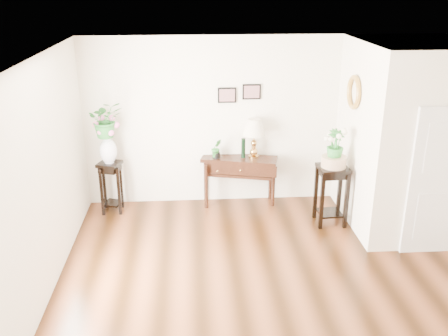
{
  "coord_description": "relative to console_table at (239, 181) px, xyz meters",
  "views": [
    {
      "loc": [
        -1.25,
        -5.2,
        3.62
      ],
      "look_at": [
        -0.8,
        1.3,
        1.14
      ],
      "focal_mm": 40.0,
      "sensor_mm": 36.0,
      "label": 1
    }
  ],
  "objects": [
    {
      "name": "potted_plant",
      "position": [
        -0.38,
        0.0,
        0.57
      ],
      "size": [
        0.21,
        0.18,
        0.31
      ],
      "primitive_type": "imported",
      "rotation": [
        0.0,
        0.0,
        0.31
      ],
      "color": "#28792D",
      "rests_on": "console_table"
    },
    {
      "name": "partition",
      "position": [
        2.56,
        -0.79,
        0.98
      ],
      "size": [
        1.8,
        1.95,
        2.8
      ],
      "primitive_type": "cube",
      "color": "silver",
      "rests_on": "floor"
    },
    {
      "name": "narcissus",
      "position": [
        1.36,
        -0.82,
        0.88
      ],
      "size": [
        0.33,
        0.33,
        0.46
      ],
      "primitive_type": "imported",
      "rotation": [
        0.0,
        0.0,
        0.35
      ],
      "color": "#28792D",
      "rests_on": "ceramic_bowl"
    },
    {
      "name": "wall_back",
      "position": [
        0.46,
        0.18,
        0.98
      ],
      "size": [
        6.0,
        0.02,
        2.8
      ],
      "primitive_type": "cube",
      "color": "silver",
      "rests_on": "ground"
    },
    {
      "name": "green_vase",
      "position": [
        0.07,
        0.0,
        0.59
      ],
      "size": [
        0.09,
        0.09,
        0.33
      ],
      "primitive_type": "cylinder",
      "rotation": [
        0.0,
        0.0,
        0.35
      ],
      "color": "black",
      "rests_on": "console_table"
    },
    {
      "name": "floor",
      "position": [
        0.46,
        -2.57,
        -0.42
      ],
      "size": [
        6.0,
        5.5,
        0.02
      ],
      "primitive_type": "cube",
      "color": "#5F3018",
      "rests_on": "ground"
    },
    {
      "name": "ceiling",
      "position": [
        0.46,
        -2.57,
        2.38
      ],
      "size": [
        6.0,
        5.5,
        0.02
      ],
      "primitive_type": "cube",
      "color": "white",
      "rests_on": "ground"
    },
    {
      "name": "art_print_left",
      "position": [
        -0.19,
        0.16,
        1.43
      ],
      "size": [
        0.3,
        0.02,
        0.25
      ],
      "primitive_type": "cube",
      "color": "black",
      "rests_on": "wall_back"
    },
    {
      "name": "console_table",
      "position": [
        0.0,
        0.0,
        0.0
      ],
      "size": [
        1.31,
        0.71,
        0.83
      ],
      "primitive_type": "cube",
      "rotation": [
        0.0,
        0.0,
        -0.25
      ],
      "color": "black",
      "rests_on": "floor"
    },
    {
      "name": "plant_stand_a",
      "position": [
        -2.11,
        -0.17,
        0.01
      ],
      "size": [
        0.42,
        0.42,
        0.86
      ],
      "primitive_type": "cube",
      "rotation": [
        0.0,
        0.0,
        -0.32
      ],
      "color": "black",
      "rests_on": "floor"
    },
    {
      "name": "ceramic_bowl",
      "position": [
        1.36,
        -0.82,
        0.61
      ],
      "size": [
        0.48,
        0.48,
        0.17
      ],
      "primitive_type": "cylinder",
      "rotation": [
        0.0,
        0.0,
        0.33
      ],
      "color": "tan",
      "rests_on": "plant_stand_b"
    },
    {
      "name": "art_print_right",
      "position": [
        0.21,
        0.16,
        1.48
      ],
      "size": [
        0.3,
        0.02,
        0.25
      ],
      "primitive_type": "cube",
      "color": "black",
      "rests_on": "wall_back"
    },
    {
      "name": "table_lamp",
      "position": [
        0.24,
        0.0,
        0.77
      ],
      "size": [
        0.4,
        0.4,
        0.67
      ],
      "primitive_type": "cube",
      "rotation": [
        0.0,
        0.0,
        -0.05
      ],
      "color": "#B88B49",
      "rests_on": "console_table"
    },
    {
      "name": "lily_arrangement",
      "position": [
        -2.11,
        -0.17,
        1.13
      ],
      "size": [
        0.64,
        0.59,
        0.58
      ],
      "primitive_type": "imported",
      "rotation": [
        0.0,
        0.0,
        0.32
      ],
      "color": "#28792D",
      "rests_on": "porcelain_vase"
    },
    {
      "name": "wall_left",
      "position": [
        -2.54,
        -2.57,
        0.98
      ],
      "size": [
        0.02,
        5.5,
        2.8
      ],
      "primitive_type": "cube",
      "color": "silver",
      "rests_on": "ground"
    },
    {
      "name": "plant_stand_b",
      "position": [
        1.36,
        -0.82,
        0.06
      ],
      "size": [
        0.47,
        0.47,
        0.94
      ],
      "primitive_type": "cube",
      "rotation": [
        0.0,
        0.0,
        0.05
      ],
      "color": "black",
      "rests_on": "floor"
    },
    {
      "name": "door",
      "position": [
        2.56,
        -1.79,
        0.63
      ],
      "size": [
        0.9,
        0.05,
        2.1
      ],
      "primitive_type": "cube",
      "color": "silver",
      "rests_on": "floor"
    },
    {
      "name": "porcelain_vase",
      "position": [
        -2.11,
        -0.17,
        0.67
      ],
      "size": [
        0.31,
        0.31,
        0.48
      ],
      "primitive_type": null,
      "rotation": [
        0.0,
        0.0,
        -0.13
      ],
      "color": "silver",
      "rests_on": "plant_stand_a"
    },
    {
      "name": "wall_ornament",
      "position": [
        1.62,
        -0.67,
        1.63
      ],
      "size": [
        0.07,
        0.51,
        0.51
      ],
      "primitive_type": "torus",
      "rotation": [
        0.0,
        1.57,
        0.0
      ],
      "color": "#A76F25",
      "rests_on": "partition"
    }
  ]
}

